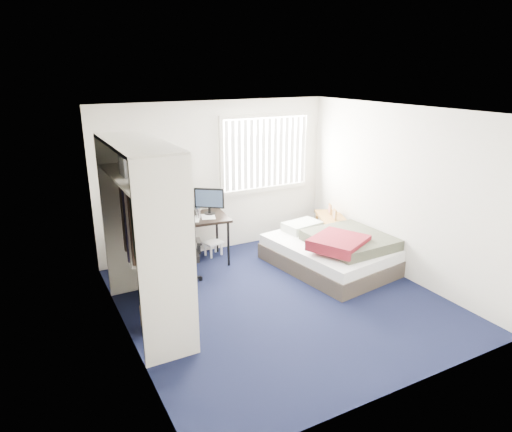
{
  "coord_description": "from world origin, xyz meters",
  "views": [
    {
      "loc": [
        -2.88,
        -4.71,
        2.98
      ],
      "look_at": [
        -0.16,
        0.4,
        1.1
      ],
      "focal_mm": 32.0,
      "sensor_mm": 36.0,
      "label": 1
    }
  ],
  "objects_px": {
    "desk": "(177,217)",
    "nightstand": "(331,220)",
    "bed": "(333,251)",
    "office_chair": "(181,254)"
  },
  "relations": [
    {
      "from": "desk",
      "to": "office_chair",
      "type": "bearing_deg",
      "value": -105.44
    },
    {
      "from": "desk",
      "to": "office_chair",
      "type": "xyz_separation_m",
      "value": [
        -0.17,
        -0.62,
        -0.35
      ]
    },
    {
      "from": "desk",
      "to": "office_chair",
      "type": "height_order",
      "value": "desk"
    },
    {
      "from": "office_chair",
      "to": "bed",
      "type": "relative_size",
      "value": 0.56
    },
    {
      "from": "office_chair",
      "to": "bed",
      "type": "distance_m",
      "value": 2.34
    },
    {
      "from": "desk",
      "to": "bed",
      "type": "height_order",
      "value": "desk"
    },
    {
      "from": "bed",
      "to": "office_chair",
      "type": "bearing_deg",
      "value": 165.26
    },
    {
      "from": "desk",
      "to": "nightstand",
      "type": "bearing_deg",
      "value": -11.5
    },
    {
      "from": "office_chair",
      "to": "bed",
      "type": "bearing_deg",
      "value": -14.74
    },
    {
      "from": "desk",
      "to": "office_chair",
      "type": "distance_m",
      "value": 0.73
    }
  ]
}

